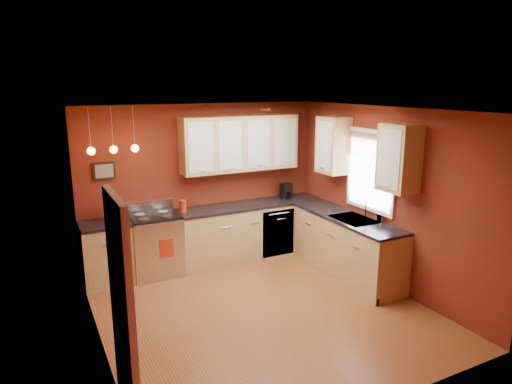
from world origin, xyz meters
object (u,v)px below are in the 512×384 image
sink (354,221)px  red_canister (183,206)px  gas_range (155,245)px  coffee_maker (286,191)px  soap_pump (381,216)px

sink → red_canister: (-2.15, 1.53, 0.12)m
sink → gas_range: bearing=150.2°
sink → red_canister: size_ratio=3.72×
gas_range → coffee_maker: 2.45m
red_canister → gas_range: bearing=-176.7°
sink → red_canister: sink is taller
sink → soap_pump: sink is taller
red_canister → soap_pump: (2.40, -1.83, -0.00)m
red_canister → sink: bearing=-35.4°
gas_range → sink: sink is taller
gas_range → soap_pump: (2.87, -1.80, 0.55)m
gas_range → red_canister: size_ratio=5.90×
soap_pump → gas_range: bearing=147.9°
gas_range → sink: (2.62, -1.50, 0.43)m
gas_range → coffee_maker: bearing=1.6°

